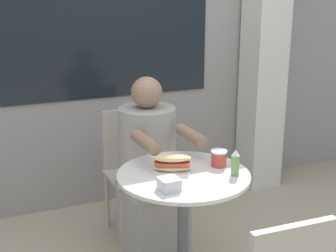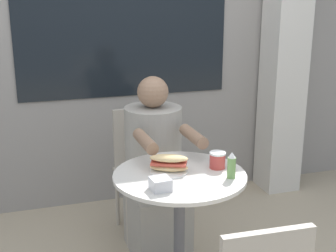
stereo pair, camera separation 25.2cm
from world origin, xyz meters
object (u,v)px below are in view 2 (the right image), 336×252
Objects in this scene: sandwich_on_plate at (169,164)px; drink_cup at (217,160)px; condiment_bottle at (232,165)px; cafe_table at (179,210)px; seated_diner at (155,180)px; diner_chair at (141,159)px.

drink_cup is (0.26, -0.02, 0.00)m from sandwich_on_plate.
condiment_bottle reaches higher than sandwich_on_plate.
cafe_table is 8.65× the size of drink_cup.
condiment_bottle is at bearing -28.92° from cafe_table.
sandwich_on_plate is (-0.05, 0.04, 0.25)m from cafe_table.
cafe_table is 0.54m from seated_diner.
sandwich_on_plate is (-0.06, -0.84, 0.28)m from diner_chair.
condiment_bottle is (0.21, -0.66, 0.32)m from seated_diner.
cafe_table is at bearing 151.08° from condiment_bottle.
sandwich_on_plate is at bearing 139.24° from cafe_table.
drink_cup is at bearing -4.33° from sandwich_on_plate.
drink_cup is (0.22, 0.02, 0.25)m from cafe_table.
diner_chair reaches higher than cafe_table.
sandwich_on_plate is at bearing 81.11° from seated_diner.
seated_diner is 0.63m from drink_cup.
condiment_bottle is (0.21, -1.01, 0.30)m from diner_chair.
drink_cup is (0.20, -0.52, 0.30)m from seated_diner.
drink_cup is at bearing 94.79° from condiment_bottle.
sandwich_on_plate is 0.26m from drink_cup.
drink_cup reaches higher than cafe_table.
seated_diner is at bearing 89.21° from diner_chair.
diner_chair is 0.89m from sandwich_on_plate.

